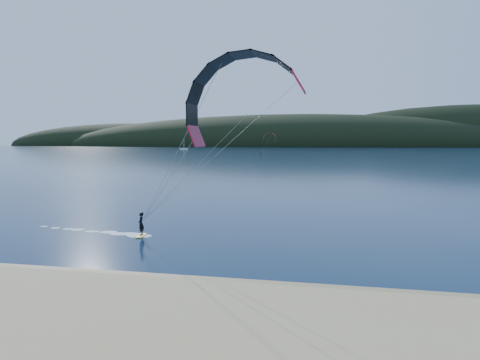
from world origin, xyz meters
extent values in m
plane|color=#071B36|center=(0.00, 0.00, 0.00)|extent=(1800.00, 1800.00, 0.00)
cube|color=#9A8859|center=(0.00, 4.50, 0.05)|extent=(220.00, 2.50, 0.10)
ellipsoid|color=black|center=(-50.00, 720.00, 0.00)|extent=(840.00, 280.00, 110.00)
ellipsoid|color=black|center=(260.00, 760.00, 0.00)|extent=(600.00, 240.00, 140.00)
ellipsoid|color=black|center=(-380.00, 780.00, 0.00)|extent=(520.00, 220.00, 90.00)
cube|color=yellow|center=(-4.07, 14.57, 0.05)|extent=(0.71, 1.54, 0.08)
imported|color=black|center=(-4.07, 14.57, 1.00)|extent=(0.54, 0.73, 1.83)
cylinder|color=gray|center=(0.86, 11.53, 5.17)|extent=(0.02, 0.02, 13.18)
cube|color=yellow|center=(-22.91, 204.70, 0.05)|extent=(1.08, 1.34, 0.08)
imported|color=black|center=(-22.91, 204.70, 0.89)|extent=(0.95, 1.00, 1.63)
cylinder|color=gray|center=(-20.13, 201.45, 5.10)|extent=(0.02, 0.02, 11.04)
cube|color=white|center=(-131.47, 396.87, 0.50)|extent=(8.44, 4.94, 1.40)
cylinder|color=white|center=(-131.47, 396.87, 6.02)|extent=(0.20, 0.20, 11.04)
cube|color=white|center=(-131.42, 398.27, 6.02)|extent=(0.86, 2.50, 8.03)
cube|color=white|center=(-131.42, 395.26, 4.01)|extent=(0.67, 1.93, 5.02)
camera|label=1|loc=(9.90, -15.70, 7.37)|focal=31.48mm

